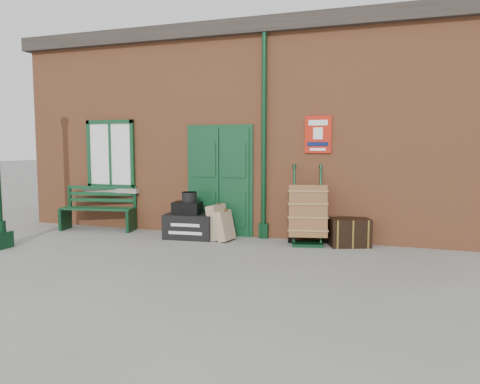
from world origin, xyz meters
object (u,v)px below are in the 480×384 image
at_px(houdini_trunk, 190,226).
at_px(dark_trunk, 349,232).
at_px(bench, 99,207).
at_px(porter_trolley, 307,214).

relative_size(houdini_trunk, dark_trunk, 1.36).
bearing_deg(houdini_trunk, bench, 168.59).
distance_m(bench, dark_trunk, 5.37).
relative_size(bench, houdini_trunk, 1.70).
bearing_deg(porter_trolley, houdini_trunk, 173.41).
height_order(porter_trolley, dark_trunk, porter_trolley).
xyz_separation_m(bench, dark_trunk, (5.36, 0.10, -0.24)).
bearing_deg(porter_trolley, bench, 167.07).
relative_size(bench, dark_trunk, 2.31).
distance_m(houdini_trunk, porter_trolley, 2.34).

